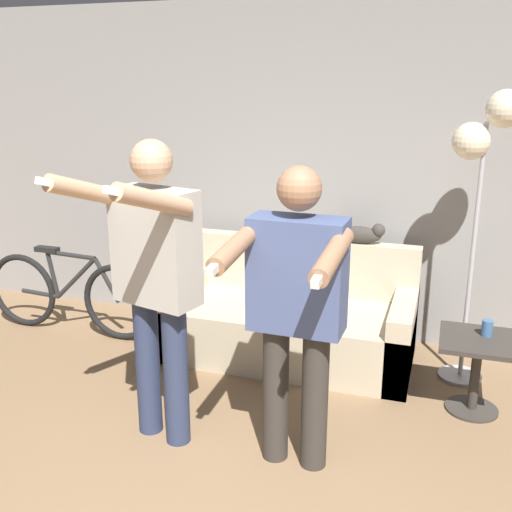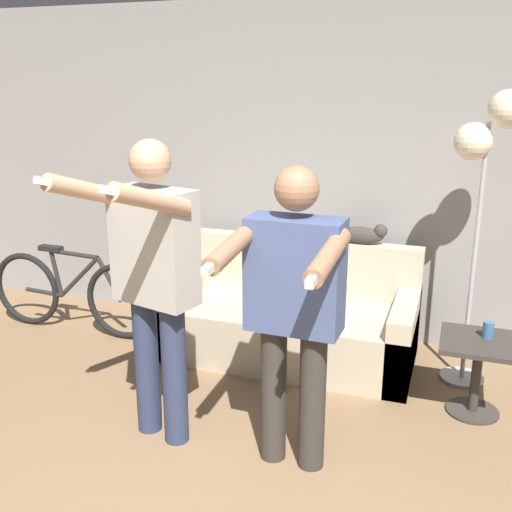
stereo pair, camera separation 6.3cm
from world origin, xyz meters
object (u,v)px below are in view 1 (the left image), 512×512
at_px(floor_lamp, 485,149).
at_px(side_table, 477,359).
at_px(bicycle, 69,294).
at_px(cat, 361,234).
at_px(person_right, 296,300).
at_px(cup, 487,328).
at_px(person_left, 155,272).
at_px(couch, 289,321).

distance_m(floor_lamp, side_table, 1.31).
xyz_separation_m(side_table, bicycle, (-3.12, 0.26, -0.02)).
height_order(cat, bicycle, cat).
relative_size(person_right, cup, 15.96).
relative_size(person_left, person_right, 1.06).
bearing_deg(cup, person_left, -152.30).
relative_size(cat, side_table, 0.93).
height_order(couch, cup, couch).
distance_m(side_table, cup, 0.20).
xyz_separation_m(person_left, cup, (1.77, 0.93, -0.47)).
height_order(couch, person_right, person_right).
bearing_deg(bicycle, person_left, -39.14).
relative_size(floor_lamp, side_table, 3.99).
relative_size(person_left, cat, 3.76).
bearing_deg(couch, person_right, -73.88).
height_order(cat, floor_lamp, floor_lamp).
bearing_deg(side_table, cat, 138.91).
distance_m(floor_lamp, cup, 1.12).
relative_size(person_right, side_table, 3.30).
relative_size(person_left, side_table, 3.51).
bearing_deg(person_right, cat, 88.85).
bearing_deg(person_left, side_table, 41.30).
height_order(person_left, side_table, person_left).
bearing_deg(cat, person_left, -118.45).
xyz_separation_m(person_left, floor_lamp, (1.66, 1.31, 0.58)).
distance_m(person_right, cat, 1.62).
distance_m(person_left, bicycle, 1.92).
relative_size(couch, cat, 4.01).
xyz_separation_m(couch, person_right, (0.38, -1.30, 0.68)).
bearing_deg(floor_lamp, person_left, -141.89).
bearing_deg(bicycle, cat, 11.92).
distance_m(person_right, side_table, 1.41).
distance_m(person_right, floor_lamp, 1.70).
xyz_separation_m(cat, floor_lamp, (0.79, -0.31, 0.69)).
bearing_deg(bicycle, side_table, -4.85).
distance_m(cup, bicycle, 3.17).
bearing_deg(side_table, cup, 54.26).
height_order(couch, side_table, couch).
bearing_deg(person_left, floor_lamp, 52.67).
bearing_deg(cat, floor_lamp, -21.20).
bearing_deg(side_table, person_right, -137.10).
distance_m(couch, bicycle, 1.81).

